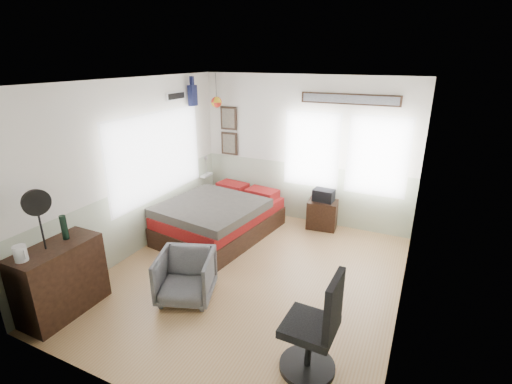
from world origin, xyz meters
TOP-DOWN VIEW (x-y plane):
  - ground_plane at (0.00, 0.00)m, footprint 4.00×4.50m
  - room_shell at (-0.08, 0.19)m, footprint 4.02×4.52m
  - wall_decor at (-1.10, 1.96)m, footprint 3.55×1.32m
  - bed at (-1.07, 0.97)m, footprint 1.73×2.26m
  - dresser at (-1.74, -1.66)m, footprint 0.48×1.00m
  - armchair at (-0.54, -0.80)m, footprint 0.88×0.89m
  - nightstand at (0.47, 2.05)m, footprint 0.56×0.47m
  - task_chair at (1.32, -1.26)m, footprint 0.57×0.57m
  - kettle at (-1.76, -2.03)m, footprint 0.16×0.13m
  - bottle at (-1.77, -1.46)m, footprint 0.08×0.08m
  - stand_fan at (-1.76, -1.74)m, footprint 0.16×0.29m
  - black_bag at (0.47, 2.05)m, footprint 0.38×0.26m

SIDE VIEW (x-z plane):
  - ground_plane at x=0.00m, z-range -0.01..0.00m
  - nightstand at x=0.47m, z-range 0.00..0.52m
  - armchair at x=-0.54m, z-range 0.00..0.64m
  - bed at x=-1.07m, z-range -0.01..0.66m
  - dresser at x=-1.74m, z-range 0.00..0.90m
  - task_chair at x=1.32m, z-range -0.11..1.03m
  - black_bag at x=0.47m, z-range 0.52..0.74m
  - kettle at x=-1.76m, z-range 0.90..1.08m
  - bottle at x=-1.77m, z-range 0.90..1.20m
  - stand_fan at x=-1.76m, z-range 1.10..1.83m
  - room_shell at x=-0.08m, z-range 0.26..2.97m
  - wall_decor at x=-1.10m, z-range 1.38..2.82m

